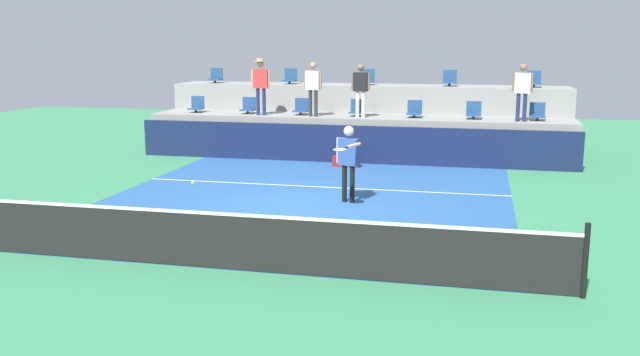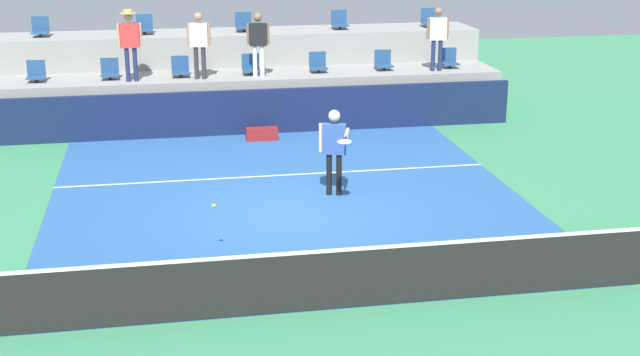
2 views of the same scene
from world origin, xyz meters
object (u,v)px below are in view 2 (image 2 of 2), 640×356
Objects in this scene: stadium_chair_upper_left at (144,26)px; spectator_in_white at (199,39)px; stadium_chair_lower_mid_right at (318,64)px; equipment_bag at (262,134)px; stadium_chair_lower_right at (383,62)px; stadium_chair_lower_far_left at (36,73)px; stadium_chair_upper_center at (243,24)px; stadium_chair_lower_left at (110,71)px; tennis_ball at (214,206)px; stadium_chair_upper_far_right at (429,19)px; spectator_in_grey at (258,39)px; stadium_chair_upper_right at (340,21)px; stadium_chair_lower_far_right at (449,60)px; spectator_with_hat at (130,37)px; tennis_player at (334,144)px; stadium_chair_lower_mid_left at (180,68)px; spectator_leaning_on_rail at (438,33)px; stadium_chair_lower_center at (251,66)px; stadium_chair_upper_far_left at (40,28)px.

spectator_in_white is (1.34, -2.18, -0.08)m from stadium_chair_upper_left.
stadium_chair_lower_mid_right is 0.68× the size of equipment_bag.
stadium_chair_lower_mid_right is 1.00× the size of stadium_chair_lower_right.
stadium_chair_lower_far_left is 1.00× the size of stadium_chair_upper_center.
stadium_chair_lower_left is 4.24m from equipment_bag.
stadium_chair_lower_far_left is 9.74m from tennis_ball.
equipment_bag is at bearing -54.10° from stadium_chair_upper_left.
stadium_chair_upper_far_right is 5.58m from spectator_in_grey.
stadium_chair_lower_far_left is 1.00× the size of stadium_chair_upper_right.
stadium_chair_lower_mid_right is at bearing 180.00° from stadium_chair_lower_far_right.
spectator_in_grey is (3.14, 0.00, -0.12)m from spectator_with_hat.
tennis_player is at bearing -82.64° from spectator_in_grey.
stadium_chair_upper_left reaches higher than stadium_chair_lower_right.
spectator_in_white reaches higher than stadium_chair_lower_mid_left.
spectator_leaning_on_rail reaches higher than stadium_chair_lower_right.
stadium_chair_lower_left is 1.00× the size of stadium_chair_upper_center.
spectator_in_white is 6.14m from spectator_leaning_on_rail.
spectator_with_hat is 8.83m from tennis_ball.
stadium_chair_lower_left is 8.85m from stadium_chair_lower_far_right.
equipment_bag is (0.03, -1.90, -1.31)m from stadium_chair_lower_center.
tennis_player is 2.24× the size of equipment_bag.
stadium_chair_lower_right is at bearing 0.00° from stadium_chair_lower_left.
stadium_chair_lower_far_right is 0.32× the size of spectator_in_white.
stadium_chair_upper_right is (6.22, 1.80, 0.85)m from stadium_chair_lower_left.
stadium_chair_upper_left is 8.95m from tennis_player.
tennis_ball is (-3.32, -8.97, -0.60)m from stadium_chair_lower_mid_right.
stadium_chair_upper_far_right is 0.31× the size of tennis_player.
tennis_player is at bearing -83.57° from stadium_chair_upper_center.
spectator_in_grey is 2.11× the size of equipment_bag.
stadium_chair_upper_far_right is at bearing 0.00° from stadium_chair_upper_far_left.
stadium_chair_lower_right is 1.00× the size of stadium_chair_upper_left.
stadium_chair_lower_left is 1.00× the size of stadium_chair_lower_mid_left.
stadium_chair_lower_right is 4.17m from equipment_bag.
stadium_chair_lower_left is at bearing -168.47° from stadium_chair_upper_far_right.
equipment_bag is (2.68, -3.70, -2.16)m from stadium_chair_upper_left.
spectator_in_white is 2.17× the size of equipment_bag.
stadium_chair_upper_far_left is (-8.84, 1.80, 0.85)m from stadium_chair_lower_right.
stadium_chair_upper_far_left is at bearing 109.29° from tennis_ball.
spectator_leaning_on_rail is (3.08, -0.38, 0.77)m from stadium_chair_lower_mid_right.
spectator_in_white is at bearing 131.47° from equipment_bag.
stadium_chair_lower_far_right is 1.00× the size of stadium_chair_upper_center.
spectator_in_white reaches higher than stadium_chair_upper_far_right.
stadium_chair_upper_far_right is (10.59, 1.80, 0.85)m from stadium_chair_lower_far_left.
stadium_chair_lower_mid_left is 0.32× the size of spectator_in_white.
spectator_in_grey is at bearing 85.09° from equipment_bag.
spectator_in_grey is at bearing 180.00° from spectator_leaning_on_rail.
stadium_chair_lower_far_left and stadium_chair_lower_mid_right have the same top height.
stadium_chair_lower_far_left is 10.17m from spectator_leaning_on_rail.
stadium_chair_upper_center is at bearing 18.72° from stadium_chair_lower_far_left.
spectator_with_hat is (-4.74, -0.38, 0.87)m from stadium_chair_lower_mid_right.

